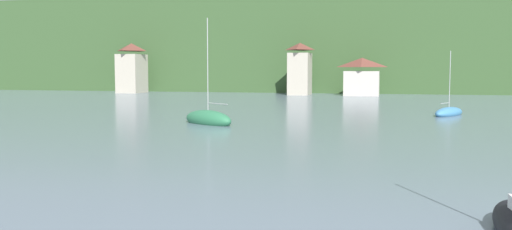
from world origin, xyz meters
TOP-DOWN VIEW (x-y plane):
  - wooded_hillside at (17.38, 153.22)m, footprint 352.00×57.66m
  - shore_building_west at (-38.95, 115.08)m, footprint 3.94×5.22m
  - shore_building_westcentral at (-9.74, 115.01)m, footprint 3.40×5.05m
  - shore_building_central at (0.00, 114.65)m, footprint 5.56×4.30m
  - sailboat_far_2 at (-8.74, 66.99)m, footprint 5.25×4.38m
  - sailboat_far_5 at (9.63, 79.26)m, footprint 3.53×4.93m

SIDE VIEW (x-z plane):
  - sailboat_far_5 at x=9.63m, z-range -2.76..3.24m
  - sailboat_far_2 at x=-8.74m, z-range -3.82..4.49m
  - shore_building_central at x=0.00m, z-range -0.07..5.73m
  - shore_building_westcentral at x=-9.74m, z-range -0.12..8.10m
  - shore_building_west at x=-38.95m, z-range -0.12..8.33m
  - wooded_hillside at x=17.38m, z-range -9.45..24.12m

